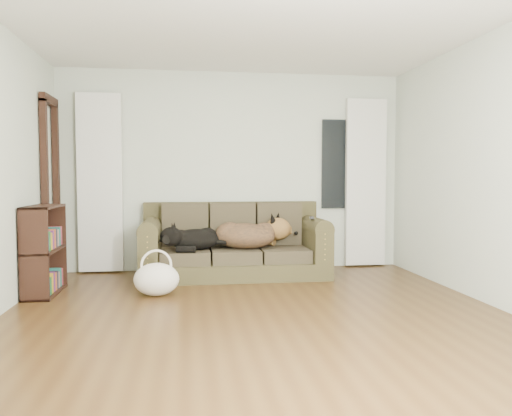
{
  "coord_description": "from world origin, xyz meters",
  "views": [
    {
      "loc": [
        -0.61,
        -4.11,
        1.21
      ],
      "look_at": [
        0.18,
        1.6,
        0.86
      ],
      "focal_mm": 35.0,
      "sensor_mm": 36.0,
      "label": 1
    }
  ],
  "objects": [
    {
      "name": "ceiling",
      "position": [
        0.0,
        0.0,
        2.6
      ],
      "size": [
        5.0,
        5.0,
        0.0
      ],
      "primitive_type": "plane",
      "color": "white",
      "rests_on": "ground"
    },
    {
      "name": "sofa",
      "position": [
        -0.04,
        1.97,
        0.45
      ],
      "size": [
        2.26,
        0.97,
        0.92
      ],
      "primitive_type": "cube",
      "color": "#37321D",
      "rests_on": "floor"
    },
    {
      "name": "door_casing",
      "position": [
        -2.2,
        2.05,
        1.05
      ],
      "size": [
        0.07,
        0.6,
        2.1
      ],
      "primitive_type": "cube",
      "color": "black",
      "rests_on": "ground"
    },
    {
      "name": "wall_back",
      "position": [
        0.0,
        2.5,
        1.3
      ],
      "size": [
        4.5,
        0.04,
        2.6
      ],
      "primitive_type": "cube",
      "color": "beige",
      "rests_on": "ground"
    },
    {
      "name": "window_pane",
      "position": [
        1.45,
        2.47,
        1.4
      ],
      "size": [
        0.5,
        0.03,
        1.2
      ],
      "primitive_type": "cube",
      "color": "black",
      "rests_on": "wall_back"
    },
    {
      "name": "curtain_left",
      "position": [
        -1.7,
        2.42,
        1.15
      ],
      "size": [
        0.55,
        0.08,
        2.25
      ],
      "primitive_type": "cube",
      "color": "silver",
      "rests_on": "ground"
    },
    {
      "name": "dog_shepherd",
      "position": [
        0.14,
        1.95,
        0.49
      ],
      "size": [
        0.91,
        0.76,
        0.35
      ],
      "primitive_type": "ellipsoid",
      "rotation": [
        0.0,
        0.0,
        2.85
      ],
      "color": "black",
      "rests_on": "sofa"
    },
    {
      "name": "curtain_right",
      "position": [
        1.8,
        2.42,
        1.15
      ],
      "size": [
        0.55,
        0.08,
        2.25
      ],
      "primitive_type": "cube",
      "color": "silver",
      "rests_on": "ground"
    },
    {
      "name": "floor",
      "position": [
        0.0,
        0.0,
        0.0
      ],
      "size": [
        5.0,
        5.0,
        0.0
      ],
      "primitive_type": "plane",
      "color": "#412812",
      "rests_on": "ground"
    },
    {
      "name": "tv_remote",
      "position": [
        0.9,
        1.81,
        0.73
      ],
      "size": [
        0.08,
        0.18,
        0.02
      ],
      "primitive_type": "cube",
      "rotation": [
        0.0,
        0.0,
        -0.21
      ],
      "color": "black",
      "rests_on": "sofa"
    },
    {
      "name": "tote_bag",
      "position": [
        -0.93,
        1.06,
        0.16
      ],
      "size": [
        0.55,
        0.48,
        0.34
      ],
      "primitive_type": "ellipsoid",
      "rotation": [
        0.0,
        0.0,
        -0.28
      ],
      "color": "silver",
      "rests_on": "floor"
    },
    {
      "name": "wall_right",
      "position": [
        2.25,
        0.0,
        1.3
      ],
      "size": [
        0.04,
        5.0,
        2.6
      ],
      "primitive_type": "cube",
      "color": "beige",
      "rests_on": "ground"
    },
    {
      "name": "bookshelf",
      "position": [
        -2.09,
        1.3,
        0.5
      ],
      "size": [
        0.32,
        0.76,
        0.93
      ],
      "primitive_type": "cube",
      "rotation": [
        0.0,
        0.0,
        -0.06
      ],
      "color": "black",
      "rests_on": "floor"
    },
    {
      "name": "dog_black_lab",
      "position": [
        -0.55,
        1.88,
        0.48
      ],
      "size": [
        0.69,
        0.55,
        0.26
      ],
      "primitive_type": "ellipsoid",
      "rotation": [
        0.0,
        0.0,
        0.22
      ],
      "color": "black",
      "rests_on": "sofa"
    }
  ]
}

